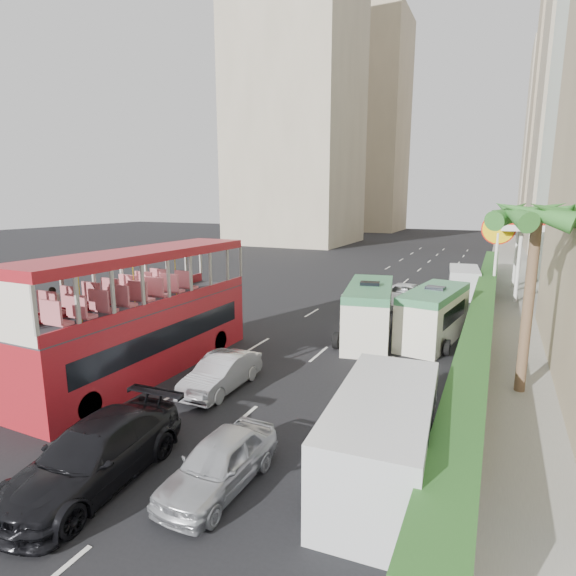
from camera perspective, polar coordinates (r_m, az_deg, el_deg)
The scene contains 19 objects.
ground_plane at distance 16.54m, azimuth -1.23°, elevation -13.86°, with size 200.00×200.00×0.00m, color black.
double_decker_bus at distance 19.00m, azimuth -17.72°, elevation -2.98°, with size 2.50×11.00×5.06m, color maroon.
car_silver_lane_a at distance 17.45m, azimuth -8.40°, elevation -12.60°, with size 1.37×3.93×1.30m, color #B5B8BC.
car_silver_lane_b at distance 12.30m, azimuth -8.63°, elevation -23.65°, with size 1.54×3.83×1.31m, color #B5B8BC.
car_black at distance 13.24m, azimuth -23.04°, elevation -21.71°, with size 2.14×5.25×1.52m, color black.
van_asset at distance 31.12m, azimuth 14.32°, elevation -2.19°, with size 2.35×5.10×1.42m, color silver.
minibus_near at distance 23.07m, azimuth 10.24°, elevation -3.05°, with size 2.11×6.33×2.81m, color silver.
minibus_far at distance 23.57m, azimuth 18.01°, elevation -3.32°, with size 1.99×5.98×2.65m, color silver.
panel_van_near at distance 12.05m, azimuth 11.86°, elevation -18.15°, with size 2.28×5.71×2.28m, color silver.
panel_van_far at distance 35.81m, azimuth 21.39°, elevation 0.76°, with size 2.03×5.07×2.03m, color silver.
sidewalk at distance 39.10m, azimuth 28.13°, elevation -0.35°, with size 6.00×120.00×0.18m, color #99968C.
kerb_wall at distance 28.14m, azimuth 23.53°, elevation -2.76°, with size 0.30×44.00×1.00m, color silver.
hedge at distance 27.96m, azimuth 23.67°, elevation -1.07°, with size 1.10×44.00×0.70m, color #2D6626.
palm_tree at distance 17.82m, azimuth 28.20°, elevation -1.89°, with size 0.36×0.36×6.40m, color brown.
shell_station at distance 36.81m, azimuth 30.19°, elevation 3.02°, with size 6.50×8.00×5.50m, color silver.
tower_far_a at distance 97.14m, azimuth 32.78°, elevation 18.35°, with size 14.00×14.00×44.00m, color tan.
tower_far_b at distance 118.59m, azimuth 31.31°, elevation 15.89°, with size 14.00×14.00×40.00m, color #B4A78E.
tower_left_a at distance 77.36m, azimuth 1.09°, elevation 25.37°, with size 18.00×18.00×52.00m, color #B4A78E.
tower_left_b at distance 108.51m, azimuth 10.15°, elevation 19.47°, with size 16.00×16.00×46.00m, color tan.
Camera 1 is at (6.69, -13.42, 6.99)m, focal length 28.00 mm.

